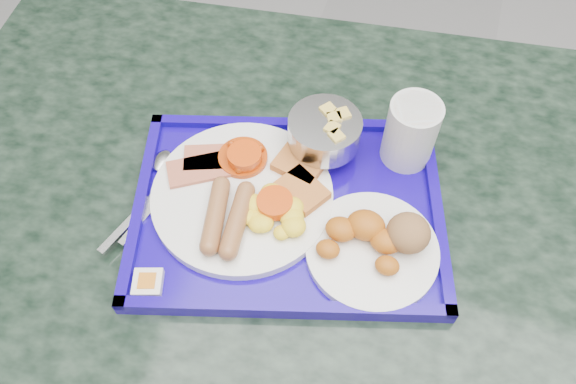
# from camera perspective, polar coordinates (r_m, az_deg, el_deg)

# --- Properties ---
(table) EXTENTS (1.31, 0.95, 0.77)m
(table) POSITION_cam_1_polar(r_m,az_deg,el_deg) (0.97, 2.11, -7.92)
(table) COLOR slate
(table) RESTS_ON floor
(tray) EXTENTS (0.49, 0.42, 0.03)m
(tray) POSITION_cam_1_polar(r_m,az_deg,el_deg) (0.78, 0.00, -1.84)
(tray) COLOR #140393
(tray) RESTS_ON table
(main_plate) EXTENTS (0.25, 0.25, 0.04)m
(main_plate) POSITION_cam_1_polar(r_m,az_deg,el_deg) (0.78, -4.06, -0.29)
(main_plate) COLOR white
(main_plate) RESTS_ON tray
(bread_plate) EXTENTS (0.18, 0.18, 0.06)m
(bread_plate) POSITION_cam_1_polar(r_m,az_deg,el_deg) (0.74, 9.03, -5.10)
(bread_plate) COLOR white
(bread_plate) RESTS_ON tray
(fruit_bowl) EXTENTS (0.10, 0.10, 0.07)m
(fruit_bowl) POSITION_cam_1_polar(r_m,az_deg,el_deg) (0.80, 3.77, 6.12)
(fruit_bowl) COLOR #A9A9AC
(fruit_bowl) RESTS_ON tray
(juice_cup) EXTENTS (0.07, 0.07, 0.10)m
(juice_cup) POSITION_cam_1_polar(r_m,az_deg,el_deg) (0.81, 12.40, 6.11)
(juice_cup) COLOR silver
(juice_cup) RESTS_ON tray
(spoon) EXTENTS (0.05, 0.17, 0.01)m
(spoon) POSITION_cam_1_polar(r_m,az_deg,el_deg) (0.83, -12.99, 1.82)
(spoon) COLOR #A9A9AC
(spoon) RESTS_ON tray
(knife) EXTENTS (0.06, 0.16, 0.00)m
(knife) POSITION_cam_1_polar(r_m,az_deg,el_deg) (0.80, -14.74, -1.76)
(knife) COLOR #A9A9AC
(knife) RESTS_ON tray
(jam_packet) EXTENTS (0.05, 0.05, 0.01)m
(jam_packet) POSITION_cam_1_polar(r_m,az_deg,el_deg) (0.74, -14.05, -8.95)
(jam_packet) COLOR white
(jam_packet) RESTS_ON tray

